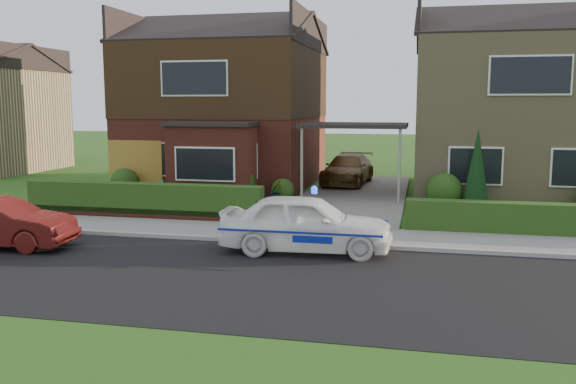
# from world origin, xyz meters

# --- Properties ---
(ground) EXTENTS (120.00, 120.00, 0.00)m
(ground) POSITION_xyz_m (0.00, 0.00, 0.00)
(ground) COLOR #264C14
(ground) RESTS_ON ground
(road) EXTENTS (60.00, 6.00, 0.02)m
(road) POSITION_xyz_m (0.00, 0.00, 0.00)
(road) COLOR black
(road) RESTS_ON ground
(kerb) EXTENTS (60.00, 0.16, 0.12)m
(kerb) POSITION_xyz_m (0.00, 3.05, 0.06)
(kerb) COLOR #9E9993
(kerb) RESTS_ON ground
(sidewalk) EXTENTS (60.00, 2.00, 0.10)m
(sidewalk) POSITION_xyz_m (0.00, 4.10, 0.05)
(sidewalk) COLOR slate
(sidewalk) RESTS_ON ground
(driveway) EXTENTS (3.80, 12.00, 0.12)m
(driveway) POSITION_xyz_m (0.00, 11.00, 0.06)
(driveway) COLOR #666059
(driveway) RESTS_ON ground
(house_left) EXTENTS (7.50, 9.53, 7.25)m
(house_left) POSITION_xyz_m (-5.78, 13.90, 3.81)
(house_left) COLOR maroon
(house_left) RESTS_ON ground
(house_right) EXTENTS (7.50, 8.06, 7.25)m
(house_right) POSITION_xyz_m (5.80, 13.99, 3.66)
(house_right) COLOR #9B885F
(house_right) RESTS_ON ground
(carport_link) EXTENTS (3.80, 3.00, 2.77)m
(carport_link) POSITION_xyz_m (0.00, 10.95, 2.66)
(carport_link) COLOR black
(carport_link) RESTS_ON ground
(garage_door) EXTENTS (2.20, 0.10, 2.10)m
(garage_door) POSITION_xyz_m (-8.25, 9.96, 1.05)
(garage_door) COLOR brown
(garage_door) RESTS_ON ground
(dwarf_wall) EXTENTS (7.70, 0.25, 0.36)m
(dwarf_wall) POSITION_xyz_m (-5.80, 5.30, 0.18)
(dwarf_wall) COLOR maroon
(dwarf_wall) RESTS_ON ground
(hedge_left) EXTENTS (7.50, 0.55, 0.90)m
(hedge_left) POSITION_xyz_m (-5.80, 5.45, 0.00)
(hedge_left) COLOR #1B3C13
(hedge_left) RESTS_ON ground
(hedge_right) EXTENTS (7.50, 0.55, 0.80)m
(hedge_right) POSITION_xyz_m (5.80, 5.35, 0.00)
(hedge_right) COLOR #1B3C13
(hedge_right) RESTS_ON ground
(shrub_left_far) EXTENTS (1.08, 1.08, 1.08)m
(shrub_left_far) POSITION_xyz_m (-8.50, 9.50, 0.54)
(shrub_left_far) COLOR #1B3C13
(shrub_left_far) RESTS_ON ground
(shrub_left_mid) EXTENTS (1.32, 1.32, 1.32)m
(shrub_left_mid) POSITION_xyz_m (-4.00, 9.30, 0.66)
(shrub_left_mid) COLOR #1B3C13
(shrub_left_mid) RESTS_ON ground
(shrub_left_near) EXTENTS (0.84, 0.84, 0.84)m
(shrub_left_near) POSITION_xyz_m (-2.40, 9.60, 0.42)
(shrub_left_near) COLOR #1B3C13
(shrub_left_near) RESTS_ON ground
(shrub_right_near) EXTENTS (1.20, 1.20, 1.20)m
(shrub_right_near) POSITION_xyz_m (3.20, 9.40, 0.60)
(shrub_right_near) COLOR #1B3C13
(shrub_right_near) RESTS_ON ground
(conifer_a) EXTENTS (0.90, 0.90, 2.60)m
(conifer_a) POSITION_xyz_m (4.20, 9.20, 1.30)
(conifer_a) COLOR black
(conifer_a) RESTS_ON ground
(police_car) EXTENTS (3.72, 4.14, 1.54)m
(police_car) POSITION_xyz_m (-0.17, 2.40, 0.69)
(police_car) COLOR white
(police_car) RESTS_ON ground
(driveway_car) EXTENTS (2.06, 4.35, 1.22)m
(driveway_car) POSITION_xyz_m (-0.62, 14.21, 0.73)
(driveway_car) COLOR brown
(driveway_car) RESTS_ON driveway
(potted_plant_a) EXTENTS (0.49, 0.39, 0.82)m
(potted_plant_a) POSITION_xyz_m (-6.46, 8.21, 0.41)
(potted_plant_a) COLOR gray
(potted_plant_a) RESTS_ON ground
(potted_plant_b) EXTENTS (0.60, 0.58, 0.85)m
(potted_plant_b) POSITION_xyz_m (-2.50, 9.00, 0.42)
(potted_plant_b) COLOR gray
(potted_plant_b) RESTS_ON ground
(potted_plant_c) EXTENTS (0.47, 0.47, 0.68)m
(potted_plant_c) POSITION_xyz_m (-2.50, 6.00, 0.34)
(potted_plant_c) COLOR gray
(potted_plant_c) RESTS_ON ground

